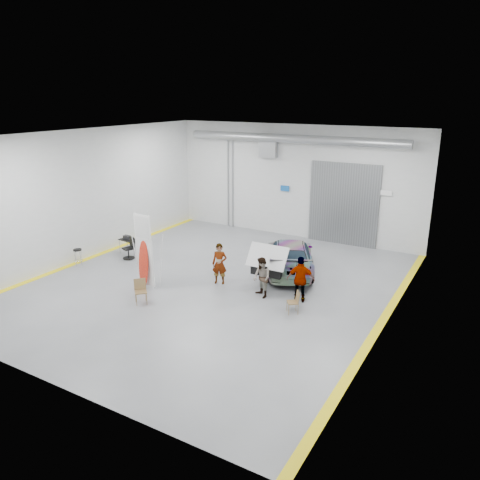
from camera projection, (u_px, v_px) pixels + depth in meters
The scene contains 13 objects.
ground at pixel (213, 284), 19.24m from camera, with size 16.00×16.00×0.00m, color slate.
room_shell at pixel (245, 178), 19.74m from camera, with size 14.02×16.18×6.01m.
sedan_car at pixel (290, 256), 20.47m from camera, with size 1.99×4.89×1.42m, color white.
person_a at pixel (220, 264), 19.07m from camera, with size 0.62×0.41×1.71m, color brown.
person_b at pixel (262, 278), 17.79m from camera, with size 0.77×0.59×1.58m, color teal.
person_c at pixel (301, 279), 17.36m from camera, with size 1.03×0.43×1.78m, color brown.
surfboard_display at pixel (144, 257), 18.51m from camera, with size 0.91×0.30×3.22m.
folding_chair_near at pixel (141, 296), 17.39m from camera, with size 0.60×0.69×0.92m.
folding_chair_far at pixel (293, 306), 16.62m from camera, with size 0.53×0.63×0.82m.
shop_stool at pixel (78, 257), 21.20m from camera, with size 0.40×0.40×0.78m.
work_table at pixel (129, 240), 22.70m from camera, with size 1.19×0.69×0.93m.
office_chair at pixel (129, 249), 22.10m from camera, with size 0.59×0.62×1.03m.
trunk_lid at pixel (268, 254), 18.44m from camera, with size 1.66×1.01×0.04m, color silver.
Camera 1 is at (9.85, -14.89, 7.47)m, focal length 35.00 mm.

